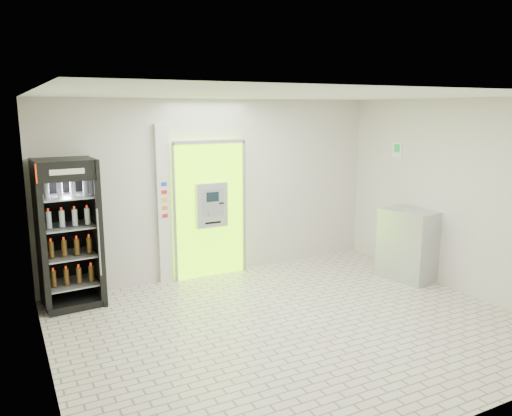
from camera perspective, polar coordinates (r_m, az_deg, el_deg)
ground at (r=6.87m, az=4.28°, el=-13.16°), size 6.00×6.00×0.00m
room_shell at (r=6.33m, az=4.52°, el=2.20°), size 6.00×6.00×6.00m
atm_assembly at (r=8.48m, az=-5.36°, el=-0.08°), size 1.30×0.24×2.33m
pillar at (r=8.24m, az=-10.50°, el=0.35°), size 0.22×0.11×2.60m
beverage_cooler at (r=7.70m, az=-20.62°, el=-3.02°), size 0.85×0.79×2.15m
steel_cabinet at (r=8.78m, az=17.02°, el=-4.02°), size 0.75×0.98×1.18m
exit_sign at (r=9.22m, az=15.85°, el=6.43°), size 0.02×0.22×0.26m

